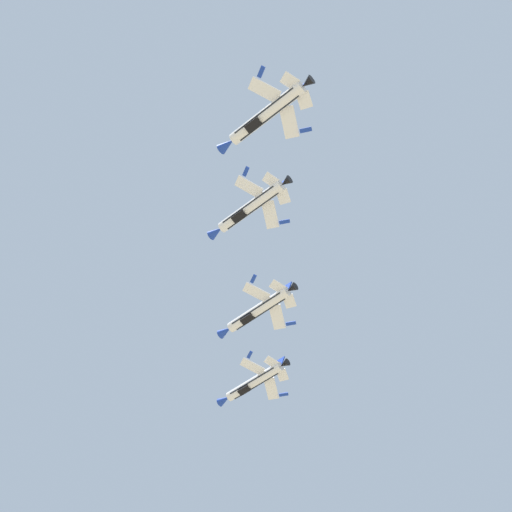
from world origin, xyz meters
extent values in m
cylinder|color=white|center=(-1.46, 104.71, 99.31)|extent=(10.43, 8.83, 1.70)
cube|color=black|center=(-1.55, 104.59, 98.87)|extent=(8.80, 7.47, 0.86)
cone|color=#1938A8|center=(-7.04, 109.18, 99.31)|extent=(2.85, 2.72, 1.56)
cone|color=black|center=(3.81, 100.49, 99.31)|extent=(2.10, 2.06, 1.36)
ellipsoid|color=#192333|center=(-3.38, 106.52, 99.92)|extent=(3.37, 3.10, 1.40)
cube|color=black|center=(-3.31, 105.85, 98.55)|extent=(2.54, 2.40, 1.16)
cube|color=white|center=(-1.68, 101.69, 100.10)|extent=(4.45, 3.34, 1.58)
cube|color=#1938A8|center=(-2.04, 99.45, 100.79)|extent=(1.19, 1.71, 0.41)
cube|color=white|center=(1.41, 105.53, 98.37)|extent=(2.62, 4.31, 1.58)
cube|color=#1938A8|center=(3.52, 106.38, 97.68)|extent=(1.68, 0.89, 0.41)
cube|color=white|center=(1.62, 100.40, 99.82)|extent=(2.69, 2.52, 0.88)
cube|color=white|center=(3.42, 102.64, 98.81)|extent=(2.24, 2.53, 0.88)
cube|color=#1938A8|center=(2.66, 102.17, 101.02)|extent=(2.68, 2.44, 2.52)
cylinder|color=white|center=(0.13, 85.92, 97.57)|extent=(10.43, 8.83, 1.70)
cube|color=black|center=(0.03, 85.80, 97.13)|extent=(8.80, 7.47, 0.84)
cone|color=#1938A8|center=(-5.45, 90.39, 97.57)|extent=(2.85, 2.72, 1.56)
cone|color=black|center=(5.39, 81.70, 97.57)|extent=(2.10, 2.06, 1.36)
ellipsoid|color=#192333|center=(-1.80, 87.73, 98.17)|extent=(3.37, 3.09, 1.39)
cube|color=black|center=(-1.72, 87.07, 96.80)|extent=(2.54, 2.40, 1.15)
cube|color=white|center=(-0.10, 82.89, 98.32)|extent=(4.46, 3.34, 1.53)
cube|color=#1938A8|center=(-0.47, 80.64, 99.00)|extent=(1.19, 1.71, 0.41)
cube|color=white|center=(3.00, 86.75, 96.65)|extent=(2.62, 4.33, 1.53)
cube|color=#1938A8|center=(5.11, 87.61, 95.98)|extent=(1.68, 0.89, 0.41)
cube|color=white|center=(3.20, 81.60, 98.06)|extent=(2.69, 2.53, 0.86)
cube|color=white|center=(5.01, 83.86, 97.08)|extent=(2.24, 2.53, 0.86)
cube|color=#1938A8|center=(4.24, 83.37, 99.28)|extent=(2.67, 2.42, 2.53)
cylinder|color=white|center=(-0.23, 69.20, 102.30)|extent=(10.43, 8.83, 1.70)
cube|color=black|center=(-0.35, 69.06, 101.87)|extent=(8.79, 7.46, 0.93)
cone|color=#1938A8|center=(-5.81, 73.68, 102.30)|extent=(2.85, 2.72, 1.56)
cone|color=black|center=(5.03, 64.98, 102.30)|extent=(2.10, 2.06, 1.36)
ellipsoid|color=#192333|center=(-2.14, 71.05, 102.88)|extent=(3.40, 3.13, 1.44)
cube|color=black|center=(-2.12, 70.31, 101.56)|extent=(2.56, 2.42, 1.20)
cube|color=white|center=(-0.42, 66.23, 103.24)|extent=(4.37, 3.30, 1.83)
cube|color=#1938A8|center=(-0.75, 64.03, 104.07)|extent=(1.19, 1.71, 0.44)
cube|color=white|center=(2.59, 69.98, 101.20)|extent=(2.60, 4.23, 1.83)
cube|color=#1938A8|center=(4.67, 70.79, 100.37)|extent=(1.68, 0.90, 0.44)
cube|color=white|center=(2.87, 64.92, 102.90)|extent=(2.65, 2.50, 1.01)
cube|color=white|center=(4.62, 67.11, 101.70)|extent=(2.23, 2.49, 1.01)
cube|color=#1938A8|center=(3.96, 66.76, 103.96)|extent=(2.78, 2.56, 2.47)
cylinder|color=white|center=(2.85, 50.72, 97.49)|extent=(10.43, 8.83, 1.70)
cube|color=black|center=(2.74, 50.59, 97.06)|extent=(8.80, 7.47, 0.89)
cone|color=#1938A8|center=(-2.73, 55.19, 97.49)|extent=(2.85, 2.72, 1.56)
cone|color=black|center=(8.12, 46.50, 97.49)|extent=(2.10, 2.06, 1.36)
ellipsoid|color=#192333|center=(0.93, 52.55, 98.09)|extent=(3.39, 3.11, 1.42)
cube|color=black|center=(0.98, 51.84, 96.74)|extent=(2.55, 2.41, 1.18)
cube|color=white|center=(2.64, 47.72, 98.35)|extent=(4.42, 3.32, 1.69)
cube|color=#1938A8|center=(2.29, 45.49, 99.10)|extent=(1.19, 1.71, 0.42)
cube|color=white|center=(5.69, 51.52, 96.48)|extent=(2.61, 4.28, 1.69)
cube|color=#1938A8|center=(7.79, 52.35, 95.73)|extent=(1.68, 0.89, 0.42)
cube|color=white|center=(5.94, 46.42, 98.04)|extent=(2.67, 2.52, 0.94)
cube|color=white|center=(7.72, 48.64, 96.95)|extent=(2.24, 2.51, 0.94)
cube|color=#1938A8|center=(7.00, 48.22, 99.18)|extent=(2.73, 2.50, 2.50)
camera|label=1|loc=(4.03, -4.54, 1.50)|focal=58.59mm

